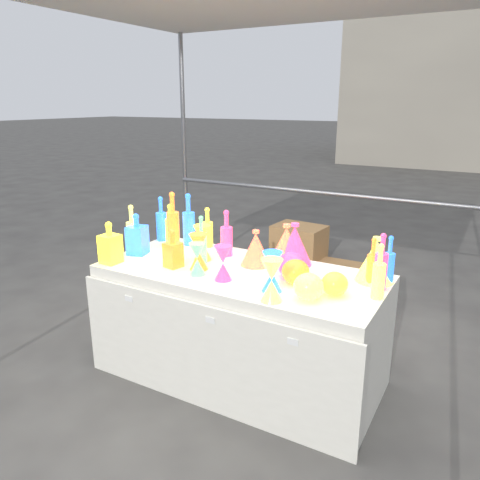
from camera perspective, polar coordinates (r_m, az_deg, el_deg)
The scene contains 33 objects.
ground at distance 3.29m, azimuth 0.00°, elevation -16.05°, with size 80.00×80.00×0.00m, color #5D5B56.
display_table at distance 3.10m, azimuth -0.09°, elevation -10.30°, with size 1.84×0.83×0.75m.
cardboard_box_closed at distance 5.42m, azimuth 7.19°, elevation -0.37°, with size 0.56×0.41×0.41m, color #AF804F.
cardboard_box_flat at distance 5.24m, azimuth 10.99°, elevation -3.21°, with size 0.66×0.47×0.06m, color #AF804F.
bottle_0 at distance 3.40m, azimuth -3.98°, elevation 1.57°, with size 0.08×0.08×0.29m, color #E14E15, non-canonical shape.
bottle_1 at distance 3.60m, azimuth -9.58°, elevation 2.60°, with size 0.08×0.08×0.34m, color #167B3B, non-canonical shape.
bottle_2 at distance 3.40m, azimuth -8.18°, elevation 2.45°, with size 0.09×0.09×0.41m, color gold, non-canonical shape.
bottle_3 at distance 3.19m, azimuth -1.67°, elevation 0.86°, with size 0.08×0.08×0.32m, color #1E41B2, non-canonical shape.
bottle_4 at distance 3.36m, azimuth -13.02°, elevation 1.38°, with size 0.08×0.08×0.34m, color #11606F, non-canonical shape.
bottle_5 at distance 3.06m, azimuth -4.71°, elevation 0.09°, with size 0.07×0.07×0.32m, color #A6217A, non-canonical shape.
bottle_6 at distance 3.49m, azimuth -8.48°, elevation 1.92°, with size 0.08×0.08×0.30m, color #E14E15, non-canonical shape.
bottle_7 at distance 3.45m, azimuth -6.28°, elevation 2.52°, with size 0.09×0.09×0.39m, color #167B3B, non-canonical shape.
decanter_0 at distance 3.17m, azimuth -15.58°, elevation -0.29°, with size 0.12×0.12×0.28m, color #E14E15, non-canonical shape.
decanter_1 at distance 3.01m, azimuth -8.18°, elevation -1.01°, with size 0.10×0.10×0.25m, color gold, non-canonical shape.
decanter_2 at distance 3.30m, azimuth -12.45°, elevation 0.72°, with size 0.12×0.12×0.29m, color #167B3B, non-canonical shape.
hourglass_0 at distance 2.95m, azimuth -5.09°, elevation -1.43°, with size 0.12×0.12×0.23m, color gold, non-canonical shape.
hourglass_1 at distance 2.77m, azimuth -2.09°, elevation -2.82°, with size 0.11×0.11×0.21m, color #1E41B2, non-canonical shape.
hourglass_2 at distance 2.48m, azimuth 3.87°, elevation -4.91°, with size 0.12×0.12×0.24m, color #11606F, non-canonical shape.
hourglass_3 at distance 2.86m, azimuth -5.25°, elevation -2.32°, with size 0.10×0.10×0.20m, color #A6217A, non-canonical shape.
hourglass_4 at distance 3.13m, azimuth -4.59°, elevation -0.33°, with size 0.12×0.12×0.24m, color #E14E15, non-canonical shape.
hourglass_5 at distance 2.61m, azimuth 3.94°, elevation -3.86°, with size 0.12×0.12×0.23m, color #167B3B, non-canonical shape.
globe_0 at distance 2.62m, azimuth 11.45°, elevation -5.40°, with size 0.15×0.15×0.12m, color #E14E15, non-canonical shape.
globe_1 at distance 2.54m, azimuth 8.32°, elevation -5.82°, with size 0.16×0.16×0.13m, color #11606F, non-canonical shape.
globe_2 at distance 2.74m, azimuth 6.78°, elevation -4.02°, with size 0.16×0.16×0.13m, color gold, non-canonical shape.
globe_3 at distance 2.84m, azimuth 6.25°, elevation -3.21°, with size 0.17×0.17×0.14m, color #1E41B2, non-canonical shape.
lampshade_0 at distance 3.07m, azimuth 5.66°, elevation -0.44°, with size 0.22×0.22×0.26m, color gold, non-canonical shape.
lampshade_1 at distance 3.02m, azimuth 1.94°, elevation -0.94°, with size 0.20×0.20×0.24m, color gold, non-canonical shape.
lampshade_2 at distance 3.05m, azimuth 6.65°, elevation -0.46°, with size 0.23×0.23×0.28m, color #1E41B2, non-canonical shape.
lampshade_3 at distance 2.86m, azimuth 16.19°, elevation -2.26°, with size 0.23×0.23×0.27m, color #11606F, non-canonical shape.
bottle_8 at distance 2.84m, azimuth 17.72°, elevation -2.32°, with size 0.07×0.07×0.29m, color #167B3B, non-canonical shape.
bottle_9 at distance 2.79m, azimuth 15.84°, elevation -2.55°, with size 0.06×0.06×0.29m, color gold, non-canonical shape.
bottle_10 at distance 2.74m, azimuth 16.84°, elevation -2.50°, with size 0.07×0.07×0.33m, color #1E41B2, non-canonical shape.
bottle_11 at distance 2.61m, azimuth 16.59°, elevation -3.67°, with size 0.07×0.07×0.31m, color #11606F, non-canonical shape.
Camera 1 is at (1.36, -2.41, 1.78)m, focal length 35.00 mm.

